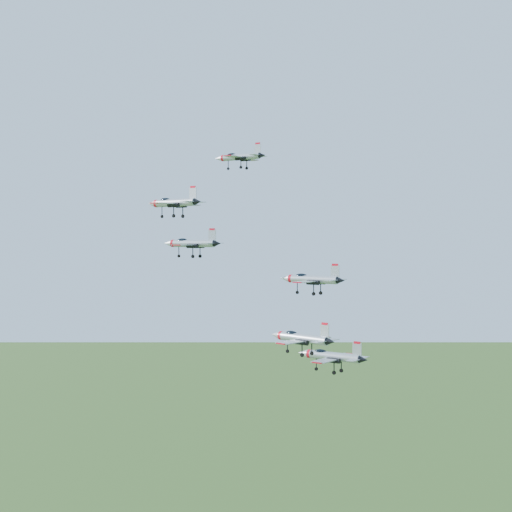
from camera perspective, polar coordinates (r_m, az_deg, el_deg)
The scene contains 6 objects.
jet_lead at distance 148.42m, azimuth -1.37°, elevation 7.94°, with size 12.44×10.32×3.32m.
jet_left_high at distance 137.31m, azimuth -5.22°, elevation 1.03°, with size 13.43×11.17×3.59m.
jet_right_high at distance 119.90m, azimuth -6.64°, elevation 4.27°, with size 12.15×9.97×3.26m.
jet_left_low at distance 126.28m, azimuth 4.42°, elevation -1.85°, with size 13.31×10.93×3.57m.
jet_right_low at distance 104.92m, azimuth 3.61°, elevation -6.54°, with size 12.19×10.16×3.26m.
jet_trail at distance 112.80m, azimuth 6.03°, elevation -7.96°, with size 12.49×10.25×3.35m.
Camera 1 is at (79.15, -101.17, 143.51)m, focal length 50.00 mm.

